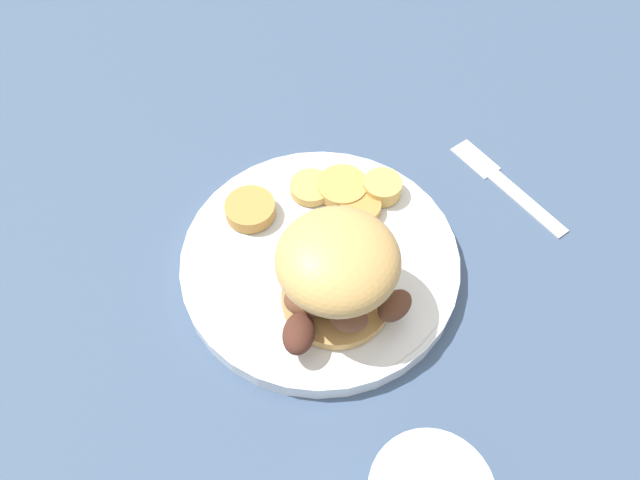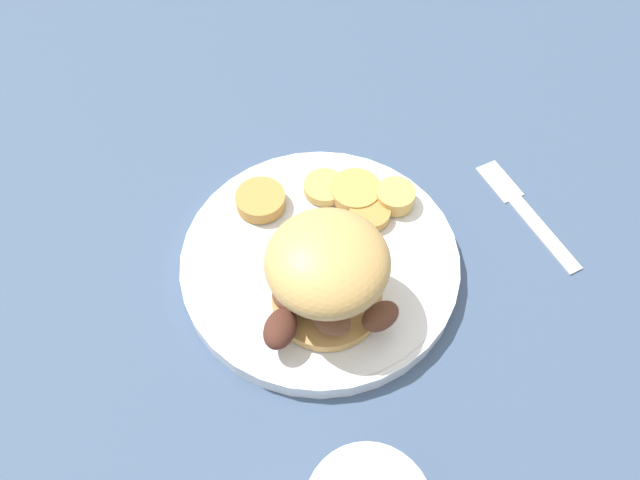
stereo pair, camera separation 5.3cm
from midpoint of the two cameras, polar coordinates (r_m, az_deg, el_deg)
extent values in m
plane|color=#3D5170|center=(0.58, 2.61, -2.68)|extent=(4.00, 4.00, 0.00)
cylinder|color=white|center=(0.57, 2.65, -2.20)|extent=(0.25, 0.25, 0.02)
torus|color=white|center=(0.57, 2.68, -1.78)|extent=(0.25, 0.25, 0.01)
cylinder|color=tan|center=(0.54, 3.47, -5.62)|extent=(0.09, 0.09, 0.01)
ellipsoid|color=brown|center=(0.50, 4.06, -7.49)|extent=(0.04, 0.04, 0.02)
ellipsoid|color=brown|center=(0.53, 1.69, -4.34)|extent=(0.05, 0.05, 0.01)
ellipsoid|color=brown|center=(0.52, 3.14, -4.59)|extent=(0.05, 0.05, 0.02)
ellipsoid|color=brown|center=(0.52, 1.09, -5.40)|extent=(0.05, 0.04, 0.02)
ellipsoid|color=#4C281E|center=(0.50, -0.62, -8.34)|extent=(0.03, 0.04, 0.02)
ellipsoid|color=#563323|center=(0.51, 8.54, -7.14)|extent=(0.04, 0.04, 0.02)
ellipsoid|color=#4C281E|center=(0.53, 1.05, -2.39)|extent=(0.07, 0.07, 0.02)
ellipsoid|color=tan|center=(0.48, 3.82, -2.25)|extent=(0.10, 0.10, 0.05)
cylinder|color=tan|center=(0.60, 2.95, 4.67)|extent=(0.04, 0.04, 0.01)
cylinder|color=#BC8942|center=(0.59, 7.15, 2.26)|extent=(0.04, 0.04, 0.01)
cylinder|color=#BC8942|center=(0.59, -2.91, 3.48)|extent=(0.05, 0.05, 0.01)
cylinder|color=tan|center=(0.60, 5.80, 4.29)|extent=(0.05, 0.05, 0.01)
cylinder|color=tan|center=(0.60, 9.44, 3.75)|extent=(0.04, 0.04, 0.02)
cube|color=silver|center=(0.65, 22.09, 0.40)|extent=(0.07, 0.08, 0.00)
cube|color=silver|center=(0.67, 18.31, 4.99)|extent=(0.05, 0.05, 0.00)
camera|label=1|loc=(0.03, -87.19, 4.15)|focal=35.00mm
camera|label=2|loc=(0.03, 92.81, -4.15)|focal=35.00mm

